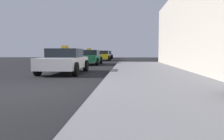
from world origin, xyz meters
The scene contains 6 objects.
ground_plane centered at (0.00, 0.00, 0.00)m, with size 80.00×80.00×0.00m, color black.
sidewalk centered at (4.00, 0.00, 0.07)m, with size 4.00×32.00×0.15m, color slate.
car_white centered at (-0.40, 5.41, 0.65)m, with size 1.99×4.06×1.43m.
car_green centered at (-0.51, 13.59, 0.65)m, with size 2.06×4.41×1.43m.
car_yellow centered at (-0.25, 22.66, 0.65)m, with size 1.95×4.29×1.27m.
car_blue centered at (-0.43, 30.14, 0.64)m, with size 1.94×4.10×1.27m.
Camera 1 is at (2.79, -6.06, 1.10)m, focal length 36.39 mm.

